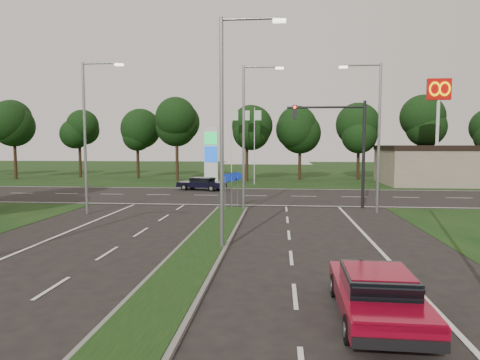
{
  "coord_description": "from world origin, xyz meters",
  "views": [
    {
      "loc": [
        3.06,
        -10.53,
        4.16
      ],
      "look_at": [
        0.85,
        13.1,
        2.2
      ],
      "focal_mm": 32.0,
      "sensor_mm": 36.0,
      "label": 1
    }
  ],
  "objects": [
    {
      "name": "streetlight_median_far",
      "position": [
        1.0,
        16.0,
        5.08
      ],
      "size": [
        2.53,
        0.22,
        9.0
      ],
      "color": "gray",
      "rests_on": "ground"
    },
    {
      "name": "treeline_far",
      "position": [
        0.1,
        39.93,
        6.83
      ],
      "size": [
        6.0,
        6.0,
        9.9
      ],
      "color": "black",
      "rests_on": "ground"
    },
    {
      "name": "commercial_building",
      "position": [
        22.0,
        36.0,
        2.0
      ],
      "size": [
        16.0,
        9.0,
        4.0
      ],
      "primitive_type": "cube",
      "color": "gray",
      "rests_on": "ground"
    },
    {
      "name": "cross_road",
      "position": [
        0.0,
        24.0,
        0.0
      ],
      "size": [
        160.0,
        12.0,
        0.02
      ],
      "primitive_type": "cube",
      "color": "black",
      "rests_on": "ground"
    },
    {
      "name": "red_sedan",
      "position": [
        5.38,
        -0.37,
        0.65
      ],
      "size": [
        1.92,
        4.46,
        1.21
      ],
      "rotation": [
        0.0,
        0.0,
        -0.02
      ],
      "color": "maroon",
      "rests_on": "ground"
    },
    {
      "name": "gas_pylon",
      "position": [
        -3.79,
        33.05,
        3.2
      ],
      "size": [
        5.8,
        1.26,
        8.0
      ],
      "color": "silver",
      "rests_on": "ground"
    },
    {
      "name": "verge_far",
      "position": [
        0.0,
        55.0,
        0.0
      ],
      "size": [
        160.0,
        50.0,
        0.02
      ],
      "primitive_type": "cube",
      "color": "black",
      "rests_on": "ground"
    },
    {
      "name": "median_signs",
      "position": [
        0.0,
        16.4,
        1.71
      ],
      "size": [
        1.16,
        1.76,
        2.38
      ],
      "color": "gray",
      "rests_on": "ground"
    },
    {
      "name": "navy_sedan",
      "position": [
        -4.06,
        27.91,
        0.63
      ],
      "size": [
        4.57,
        2.84,
        1.17
      ],
      "rotation": [
        0.0,
        0.0,
        1.29
      ],
      "color": "black",
      "rests_on": "ground"
    },
    {
      "name": "mcdonalds_sign",
      "position": [
        18.0,
        31.97,
        7.99
      ],
      "size": [
        2.2,
        0.47,
        10.4
      ],
      "color": "silver",
      "rests_on": "ground"
    },
    {
      "name": "traffic_signal",
      "position": [
        7.19,
        18.0,
        4.65
      ],
      "size": [
        5.1,
        0.42,
        7.0
      ],
      "color": "black",
      "rests_on": "ground"
    },
    {
      "name": "streetlight_left_far",
      "position": [
        -8.3,
        14.0,
        5.08
      ],
      "size": [
        2.53,
        0.22,
        9.0
      ],
      "color": "gray",
      "rests_on": "ground"
    },
    {
      "name": "streetlight_right_far",
      "position": [
        8.8,
        16.0,
        5.08
      ],
      "size": [
        2.53,
        0.22,
        9.0
      ],
      "rotation": [
        0.0,
        0.0,
        3.14
      ],
      "color": "gray",
      "rests_on": "ground"
    },
    {
      "name": "streetlight_median_near",
      "position": [
        1.0,
        6.0,
        5.08
      ],
      "size": [
        2.53,
        0.22,
        9.0
      ],
      "color": "gray",
      "rests_on": "ground"
    },
    {
      "name": "ground",
      "position": [
        0.0,
        0.0,
        0.0
      ],
      "size": [
        160.0,
        160.0,
        0.0
      ],
      "primitive_type": "plane",
      "color": "black",
      "rests_on": "ground"
    },
    {
      "name": "median_kerb",
      "position": [
        0.0,
        4.0,
        0.06
      ],
      "size": [
        2.0,
        26.0,
        0.12
      ],
      "primitive_type": "cube",
      "color": "slate",
      "rests_on": "ground"
    }
  ]
}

